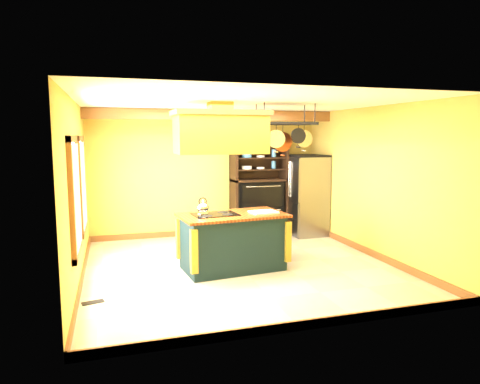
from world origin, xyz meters
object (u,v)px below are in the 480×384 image
range_hood (220,131)px  hutch (258,196)px  kitchen_island (233,241)px  refrigerator (306,197)px  pot_rack (285,130)px

range_hood → hutch: 3.11m
kitchen_island → hutch: 2.69m
range_hood → refrigerator: range_hood is taller
hutch → range_hood: bearing=-121.7°
kitchen_island → hutch: hutch is taller
refrigerator → hutch: 1.06m
pot_rack → refrigerator: bearing=55.8°
kitchen_island → range_hood: bearing=174.2°
kitchen_island → pot_rack: (0.91, 0.01, 1.81)m
kitchen_island → pot_rack: pot_rack is taller
refrigerator → kitchen_island: bearing=-138.6°
kitchen_island → hutch: (1.26, 2.35, 0.37)m
kitchen_island → refrigerator: 3.02m
pot_rack → hutch: (0.35, 2.34, -1.43)m
kitchen_island → refrigerator: size_ratio=1.04×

